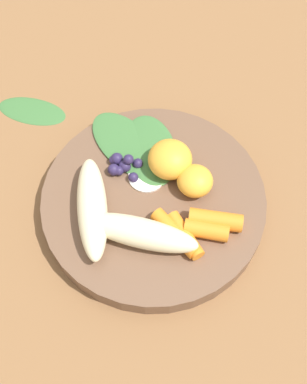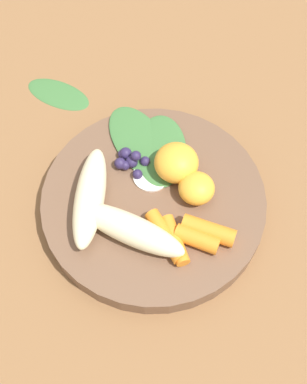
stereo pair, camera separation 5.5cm
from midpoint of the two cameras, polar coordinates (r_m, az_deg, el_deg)
ground_plane at (r=0.58m, az=-2.70°, el=-2.01°), size 2.40×2.40×0.00m
bowl at (r=0.57m, az=-2.75°, el=-1.40°), size 0.26×0.26×0.03m
banana_peeled_left at (r=0.52m, az=-4.12°, el=-5.20°), size 0.03×0.13×0.03m
banana_peeled_right at (r=0.54m, az=-10.14°, el=-2.10°), size 0.13×0.08×0.03m
orange_segment_near at (r=0.56m, az=-0.84°, el=3.64°), size 0.05×0.05×0.04m
orange_segment_far at (r=0.55m, az=2.08°, el=1.07°), size 0.04×0.04×0.03m
carrot_front at (r=0.52m, az=-0.39°, el=-5.11°), size 0.05×0.06×0.02m
carrot_mid_left at (r=0.52m, az=0.77°, el=-5.38°), size 0.05×0.05×0.02m
carrot_mid_right at (r=0.53m, az=3.29°, el=-4.78°), size 0.02×0.05×0.02m
carrot_rear at (r=0.53m, az=4.40°, el=-3.56°), size 0.03×0.06×0.02m
blueberry_pile at (r=0.57m, az=-6.38°, el=2.91°), size 0.03×0.04×0.02m
coconut_shred_patch at (r=0.57m, az=-3.57°, el=1.59°), size 0.04×0.04×0.00m
kale_leaf_left at (r=0.59m, az=-3.05°, el=4.79°), size 0.12×0.10×0.00m
kale_leaf_right at (r=0.59m, az=-5.72°, el=5.36°), size 0.12×0.13×0.00m
kale_leaf_stray at (r=0.68m, az=-16.42°, el=9.07°), size 0.04×0.10×0.01m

